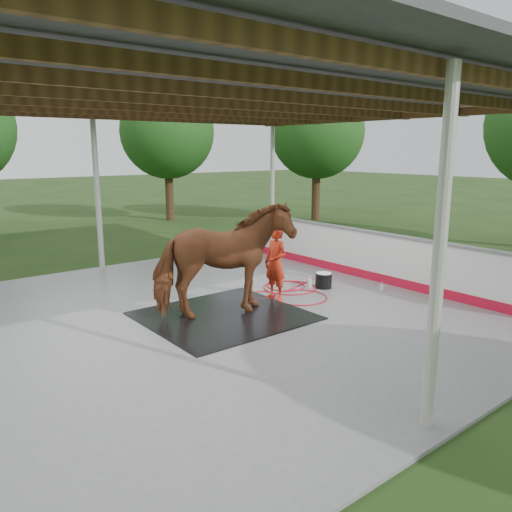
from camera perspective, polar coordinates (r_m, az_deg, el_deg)
ground at (r=9.32m, az=-6.31°, el=-7.14°), size 100.00×100.00×0.00m
concrete_slab at (r=9.31m, az=-6.32°, el=-6.99°), size 12.00×10.00×0.05m
pavilion_structure at (r=8.85m, az=-6.94°, el=17.88°), size 12.60×10.60×4.05m
dasher_board at (r=12.15m, az=12.28°, el=0.10°), size 0.16×8.00×1.15m
tree_belt at (r=9.76m, az=-8.24°, el=16.26°), size 28.00×28.00×5.80m
rubber_mat at (r=9.26m, az=-3.69°, el=-6.82°), size 2.79×2.61×0.02m
horse at (r=8.98m, az=-3.78°, el=-0.48°), size 2.66×1.70×2.08m
handler at (r=10.12m, az=2.25°, el=-0.80°), size 0.41×0.58×1.50m
wash_bucket at (r=11.16m, az=7.73°, el=-2.74°), size 0.37×0.37×0.34m
soap_bottle_a at (r=11.08m, az=6.13°, el=-2.96°), size 0.15×0.15×0.29m
soap_bottle_b at (r=11.19m, az=14.17°, el=-3.38°), size 0.12×0.12×0.19m
hose_coil at (r=10.82m, az=3.92°, el=-4.01°), size 2.12×1.83×0.02m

